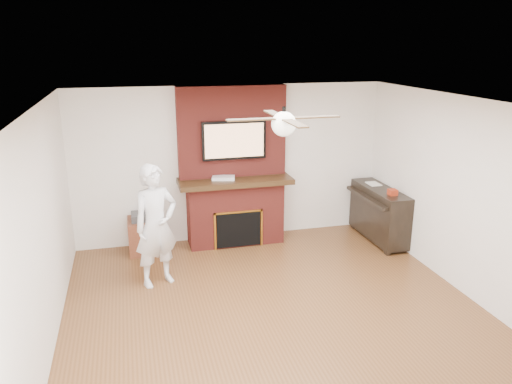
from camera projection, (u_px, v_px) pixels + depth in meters
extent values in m
cube|color=#573419|center=(281.00, 328.00, 5.87)|extent=(5.36, 5.86, 0.18)
cube|color=white|center=(284.00, 98.00, 5.10)|extent=(5.36, 5.86, 0.18)
cube|color=silver|center=(230.00, 162.00, 8.12)|extent=(5.36, 0.18, 2.50)
cube|color=silver|center=(29.00, 244.00, 4.86)|extent=(0.18, 5.86, 2.50)
cube|color=silver|center=(484.00, 202.00, 6.11)|extent=(0.18, 5.86, 2.50)
cube|color=maroon|center=(235.00, 213.00, 8.02)|extent=(1.50, 0.50, 1.00)
cube|color=black|center=(235.00, 181.00, 7.83)|extent=(1.78, 0.64, 0.08)
cube|color=maroon|center=(232.00, 132.00, 7.78)|extent=(1.70, 0.20, 1.42)
cube|color=black|center=(239.00, 229.00, 7.84)|extent=(0.70, 0.06, 0.55)
cube|color=#BF8C2D|center=(238.00, 212.00, 7.75)|extent=(0.78, 0.02, 0.03)
cube|color=#BF8C2D|center=(215.00, 232.00, 7.74)|extent=(0.03, 0.02, 0.61)
cube|color=#BF8C2D|center=(262.00, 227.00, 7.92)|extent=(0.03, 0.02, 0.61)
cube|color=black|center=(234.00, 140.00, 7.68)|extent=(1.00, 0.07, 0.60)
cube|color=tan|center=(234.00, 141.00, 7.64)|extent=(0.92, 0.01, 0.52)
cylinder|color=black|center=(284.00, 113.00, 5.14)|extent=(0.04, 0.04, 0.14)
sphere|color=white|center=(284.00, 124.00, 5.17)|extent=(0.26, 0.26, 0.26)
cube|color=black|center=(314.00, 117.00, 5.24)|extent=(0.55, 0.11, 0.01)
cube|color=black|center=(275.00, 114.00, 5.46)|extent=(0.11, 0.55, 0.01)
cube|color=black|center=(253.00, 119.00, 5.08)|extent=(0.55, 0.11, 0.01)
cube|color=black|center=(294.00, 123.00, 4.85)|extent=(0.11, 0.55, 0.01)
imported|color=silver|center=(156.00, 226.00, 6.53)|extent=(0.72, 0.61, 1.65)
cube|color=brown|center=(146.00, 235.00, 7.73)|extent=(0.54, 0.54, 0.52)
cube|color=#323335|center=(145.00, 216.00, 7.64)|extent=(0.42, 0.33, 0.10)
cube|color=black|center=(379.00, 213.00, 8.11)|extent=(0.41, 1.35, 0.83)
cube|color=black|center=(389.00, 233.00, 7.56)|extent=(0.06, 0.10, 0.72)
cube|color=black|center=(355.00, 208.00, 8.66)|extent=(0.06, 0.10, 0.72)
cube|color=black|center=(368.00, 198.00, 7.98)|extent=(0.16, 1.24, 0.05)
cube|color=silver|center=(373.00, 184.00, 8.23)|extent=(0.19, 0.26, 0.01)
cube|color=maroon|center=(393.00, 192.00, 7.65)|extent=(0.12, 0.12, 0.09)
cube|color=silver|center=(223.00, 178.00, 7.75)|extent=(0.39, 0.28, 0.05)
cylinder|color=orange|center=(228.00, 243.00, 7.92)|extent=(0.08, 0.08, 0.13)
cylinder|color=#3C8836|center=(232.00, 242.00, 8.02)|extent=(0.07, 0.07, 0.10)
cylinder|color=beige|center=(248.00, 240.00, 8.07)|extent=(0.08, 0.08, 0.10)
cylinder|color=#354AA0|center=(254.00, 242.00, 8.02)|extent=(0.06, 0.06, 0.09)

